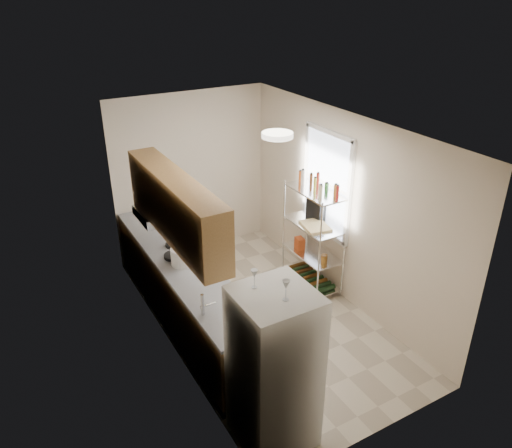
# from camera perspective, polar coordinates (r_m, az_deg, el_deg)

# --- Properties ---
(room) EXTENTS (2.52, 4.42, 2.62)m
(room) POSITION_cam_1_polar(r_m,az_deg,el_deg) (6.10, 0.75, -0.71)
(room) COLOR beige
(room) RESTS_ON ground
(counter_run) EXTENTS (0.63, 3.51, 0.90)m
(counter_run) POSITION_cam_1_polar(r_m,az_deg,el_deg) (6.53, -8.31, -7.64)
(counter_run) COLOR #A77D47
(counter_run) RESTS_ON ground
(upper_cabinets) EXTENTS (0.33, 2.20, 0.72)m
(upper_cabinets) POSITION_cam_1_polar(r_m,az_deg,el_deg) (5.55, -9.19, 1.95)
(upper_cabinets) COLOR #A77D47
(upper_cabinets) RESTS_ON room
(range_hood) EXTENTS (0.50, 0.60, 0.12)m
(range_hood) POSITION_cam_1_polar(r_m,az_deg,el_deg) (6.43, -11.07, 1.18)
(range_hood) COLOR #B7BABC
(range_hood) RESTS_ON room
(window) EXTENTS (0.06, 1.00, 1.46)m
(window) POSITION_cam_1_polar(r_m,az_deg,el_deg) (6.89, 8.12, 4.59)
(window) COLOR white
(window) RESTS_ON room
(bakers_rack) EXTENTS (0.45, 0.90, 1.73)m
(bakers_rack) POSITION_cam_1_polar(r_m,az_deg,el_deg) (6.90, 6.70, 0.72)
(bakers_rack) COLOR silver
(bakers_rack) RESTS_ON ground
(ceiling_dome) EXTENTS (0.34, 0.34, 0.05)m
(ceiling_dome) POSITION_cam_1_polar(r_m,az_deg,el_deg) (5.39, 2.47, 10.13)
(ceiling_dome) COLOR white
(ceiling_dome) RESTS_ON room
(refrigerator) EXTENTS (0.69, 0.69, 1.66)m
(refrigerator) POSITION_cam_1_polar(r_m,az_deg,el_deg) (4.79, 2.06, -16.23)
(refrigerator) COLOR white
(refrigerator) RESTS_ON ground
(wine_glass_a) EXTENTS (0.06, 0.06, 0.18)m
(wine_glass_a) POSITION_cam_1_polar(r_m,az_deg,el_deg) (4.30, -0.19, -6.27)
(wine_glass_a) COLOR silver
(wine_glass_a) RESTS_ON refrigerator
(wine_glass_b) EXTENTS (0.07, 0.07, 0.19)m
(wine_glass_b) POSITION_cam_1_polar(r_m,az_deg,el_deg) (4.15, 3.44, -7.57)
(wine_glass_b) COLOR silver
(wine_glass_b) RESTS_ON refrigerator
(rice_cooker) EXTENTS (0.27, 0.27, 0.22)m
(rice_cooker) POSITION_cam_1_polar(r_m,az_deg,el_deg) (6.18, -8.46, -3.68)
(rice_cooker) COLOR silver
(rice_cooker) RESTS_ON counter_run
(frying_pan_large) EXTENTS (0.29, 0.29, 0.04)m
(frying_pan_large) POSITION_cam_1_polar(r_m,az_deg,el_deg) (6.39, -9.41, -3.61)
(frying_pan_large) COLOR black
(frying_pan_large) RESTS_ON counter_run
(frying_pan_small) EXTENTS (0.29, 0.29, 0.04)m
(frying_pan_small) POSITION_cam_1_polar(r_m,az_deg,el_deg) (6.65, -9.41, -2.34)
(frying_pan_small) COLOR black
(frying_pan_small) RESTS_ON counter_run
(cutting_board) EXTENTS (0.40, 0.47, 0.03)m
(cutting_board) POSITION_cam_1_polar(r_m,az_deg,el_deg) (6.87, 6.80, -0.21)
(cutting_board) COLOR tan
(cutting_board) RESTS_ON bakers_rack
(espresso_machine) EXTENTS (0.23, 0.29, 0.31)m
(espresso_machine) POSITION_cam_1_polar(r_m,az_deg,el_deg) (7.07, 6.97, 1.85)
(espresso_machine) COLOR black
(espresso_machine) RESTS_ON bakers_rack
(storage_bag) EXTENTS (0.13, 0.16, 0.17)m
(storage_bag) POSITION_cam_1_polar(r_m,az_deg,el_deg) (7.20, 5.01, -2.20)
(storage_bag) COLOR #A23A13
(storage_bag) RESTS_ON bakers_rack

